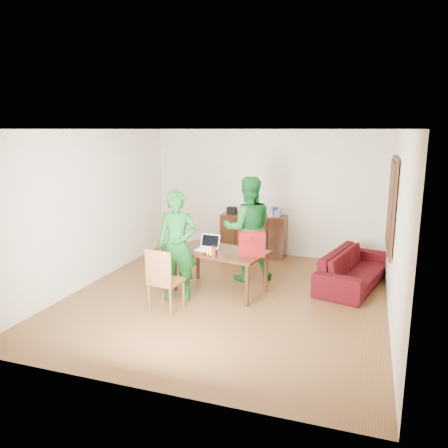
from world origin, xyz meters
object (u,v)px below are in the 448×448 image
(person_near, at_px, (177,246))
(red_bag, at_px, (252,246))
(bottle, at_px, (214,251))
(sofa, at_px, (354,269))
(laptop, at_px, (207,247))
(chair, at_px, (166,292))
(person_far, at_px, (248,229))
(table, at_px, (220,256))

(person_near, relative_size, red_bag, 4.22)
(bottle, distance_m, sofa, 2.60)
(laptop, bearing_deg, person_near, -120.63)
(laptop, xyz_separation_m, red_bag, (0.80, -0.07, 0.11))
(chair, bearing_deg, laptop, 80.53)
(chair, height_order, person_far, person_far)
(person_near, distance_m, bottle, 0.59)
(table, bearing_deg, red_bag, 1.05)
(person_near, distance_m, red_bag, 1.19)
(table, bearing_deg, bottle, -74.42)
(laptop, bearing_deg, red_bag, -0.27)
(person_far, bearing_deg, person_near, 33.83)
(chair, xyz_separation_m, laptop, (0.30, 0.96, 0.48))
(person_near, relative_size, sofa, 0.87)
(laptop, height_order, red_bag, red_bag)
(person_far, relative_size, red_bag, 4.51)
(person_near, height_order, laptop, person_near)
(chair, relative_size, laptop, 2.74)
(person_near, bearing_deg, person_far, 42.78)
(person_far, height_order, sofa, person_far)
(laptop, bearing_deg, person_far, 62.92)
(chair, bearing_deg, bottle, 55.36)
(chair, height_order, laptop, chair)
(bottle, bearing_deg, person_near, -169.78)
(laptop, distance_m, sofa, 2.64)
(person_near, height_order, person_far, person_far)
(person_far, height_order, laptop, person_far)
(table, xyz_separation_m, red_bag, (0.57, -0.11, 0.24))
(person_near, distance_m, laptop, 0.58)
(red_bag, bearing_deg, chair, -157.45)
(person_far, relative_size, sofa, 0.93)
(sofa, bearing_deg, laptop, 128.92)
(bottle, distance_m, red_bag, 0.62)
(person_near, xyz_separation_m, laptop, (0.32, 0.46, -0.12))
(table, xyz_separation_m, bottle, (0.03, -0.39, 0.18))
(bottle, bearing_deg, person_far, 78.30)
(laptop, bearing_deg, chair, -102.82)
(red_bag, bearing_deg, laptop, 158.65)
(chair, distance_m, person_far, 2.05)
(bottle, height_order, sofa, bottle)
(bottle, bearing_deg, table, 93.93)
(table, height_order, laptop, laptop)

